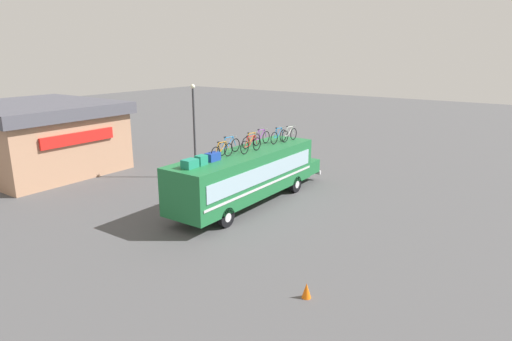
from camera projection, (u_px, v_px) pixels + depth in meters
ground_plane at (245, 204)px, 23.54m from camera, size 120.00×120.00×0.00m
bus at (248, 173)px, 23.30m from camera, size 11.39×2.60×2.88m
luggage_bag_1 at (190, 164)px, 19.59m from camera, size 0.69×0.52×0.39m
luggage_bag_2 at (201, 160)px, 20.11m from camera, size 0.51×0.40×0.45m
luggage_bag_3 at (213, 157)px, 20.89m from camera, size 0.73×0.44×0.39m
rooftop_bicycle_1 at (222, 151)px, 21.35m from camera, size 1.65×0.44×0.88m
rooftop_bicycle_2 at (229, 146)px, 22.26m from camera, size 1.80×0.44×0.94m
rooftop_bicycle_3 at (251, 145)px, 22.59m from camera, size 1.78×0.44×0.93m
rooftop_bicycle_4 at (251, 141)px, 23.76m from camera, size 1.67×0.44×0.87m
rooftop_bicycle_5 at (261, 138)px, 24.48m from camera, size 1.66×0.44×0.92m
rooftop_bicycle_6 at (279, 136)px, 24.91m from camera, size 1.66×0.44×0.93m
rooftop_bicycle_7 at (289, 135)px, 25.44m from camera, size 1.65×0.44×0.92m
roadside_building at (38, 136)px, 29.67m from camera, size 8.91×9.91×4.63m
traffic_cone at (306, 290)px, 14.53m from camera, size 0.32×0.32×0.53m
street_lamp at (194, 126)px, 27.75m from camera, size 0.28×0.28×5.97m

